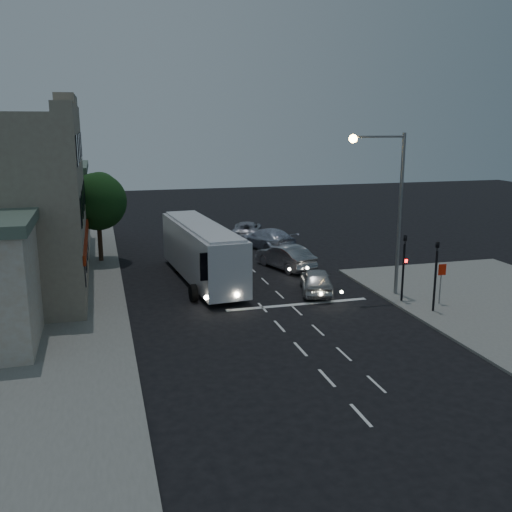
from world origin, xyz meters
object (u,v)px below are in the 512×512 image
object	(u,v)px
car_sedan_b	(268,239)
car_sedan_c	(247,230)
regulatory_sign	(441,277)
tour_bus	(202,250)
streetlight	(390,196)
car_sedan_a	(285,257)
traffic_signal_main	(404,260)
street_tree	(97,199)
car_suv	(316,281)
traffic_signal_side	(436,268)

from	to	relation	value
car_sedan_b	car_sedan_c	size ratio (longest dim) A/B	1.10
regulatory_sign	tour_bus	bearing A→B (deg)	143.82
regulatory_sign	streetlight	xyz separation A→B (m)	(-1.96, 2.44, 4.14)
car_sedan_c	regulatory_sign	xyz separation A→B (m)	(5.28, -21.04, 0.88)
car_sedan_c	streetlight	world-z (taller)	streetlight
car_sedan_a	streetlight	distance (m)	9.63
car_sedan_a	traffic_signal_main	xyz separation A→B (m)	(3.78, -8.92, 1.61)
tour_bus	regulatory_sign	bearing A→B (deg)	-41.03
car_sedan_a	streetlight	xyz separation A→B (m)	(3.52, -7.49, 4.92)
tour_bus	street_tree	size ratio (longest dim) A/B	1.92
car_suv	streetlight	size ratio (longest dim) A/B	0.48
car_sedan_b	streetlight	xyz separation A→B (m)	(2.89, -13.83, 4.91)
streetlight	street_tree	bearing A→B (deg)	140.49
car_suv	car_sedan_a	bearing A→B (deg)	-74.22
tour_bus	traffic_signal_main	size ratio (longest dim) A/B	2.91
streetlight	traffic_signal_side	bearing A→B (deg)	-74.30
car_sedan_b	streetlight	world-z (taller)	streetlight
car_sedan_c	regulatory_sign	world-z (taller)	regulatory_sign
regulatory_sign	car_sedan_b	bearing A→B (deg)	106.61
car_sedan_a	tour_bus	bearing A→B (deg)	-2.75
car_sedan_c	car_suv	bearing A→B (deg)	107.21
traffic_signal_side	regulatory_sign	bearing A→B (deg)	43.92
car_suv	car_sedan_b	bearing A→B (deg)	-76.82
car_sedan_b	traffic_signal_main	xyz separation A→B (m)	(3.15, -15.25, 1.60)
tour_bus	car_sedan_a	world-z (taller)	tour_bus
car_sedan_a	streetlight	size ratio (longest dim) A/B	0.55
car_suv	regulatory_sign	bearing A→B (deg)	160.33
traffic_signal_main	regulatory_sign	size ratio (longest dim) A/B	1.86
tour_bus	car_suv	size ratio (longest dim) A/B	2.77
car_sedan_a	car_sedan_c	distance (m)	11.11
car_sedan_c	car_sedan_b	bearing A→B (deg)	113.19
car_sedan_c	car_sedan_a	bearing A→B (deg)	107.07
car_sedan_b	car_sedan_c	bearing A→B (deg)	-102.23
street_tree	car_suv	bearing A→B (deg)	-43.17
traffic_signal_side	streetlight	world-z (taller)	streetlight
traffic_signal_side	regulatory_sign	size ratio (longest dim) A/B	1.86
car_sedan_b	traffic_signal_side	distance (m)	17.73
tour_bus	streetlight	size ratio (longest dim) A/B	1.33
traffic_signal_side	regulatory_sign	distance (m)	1.61
tour_bus	car_sedan_b	bearing A→B (deg)	45.20
car_sedan_c	traffic_signal_main	world-z (taller)	traffic_signal_main
regulatory_sign	street_tree	world-z (taller)	street_tree
street_tree	traffic_signal_side	bearing A→B (deg)	-44.50
traffic_signal_main	street_tree	size ratio (longest dim) A/B	0.66
streetlight	street_tree	world-z (taller)	streetlight
tour_bus	traffic_signal_side	bearing A→B (deg)	-46.63
car_suv	traffic_signal_side	bearing A→B (deg)	148.65
car_sedan_c	traffic_signal_side	size ratio (longest dim) A/B	1.25
car_sedan_a	car_sedan_c	bearing A→B (deg)	-108.34
car_sedan_c	traffic_signal_main	xyz separation A→B (m)	(3.58, -20.02, 1.71)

